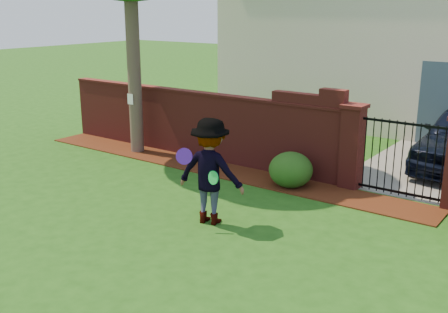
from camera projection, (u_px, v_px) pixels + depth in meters
The scene contains 12 objects.
ground at pixel (146, 219), 10.19m from camera, with size 80.00×80.00×0.01m, color #1E4D13.
mulch_bed at pixel (212, 168), 13.32m from camera, with size 11.10×1.08×0.03m, color #3B180A.
brick_wall at pixel (195, 122), 14.19m from camera, with size 8.70×0.31×2.16m.
pillar_left at pixel (352, 146), 11.68m from camera, with size 0.50×0.50×1.88m.
iron_gate at pixel (402, 159), 11.08m from camera, with size 1.78×0.03×1.60m.
driveway at pixel (448, 156), 14.42m from camera, with size 3.20×8.00×0.01m, color gray.
house at pixel (412, 29), 18.09m from camera, with size 12.40×6.40×6.30m.
paper_notice at pixel (130, 99), 14.32m from camera, with size 0.20×0.01×0.28m, color white.
shrub_left at pixel (291, 170), 11.87m from camera, with size 0.98×0.98×0.80m, color #164615.
man at pixel (209, 172), 9.75m from camera, with size 1.28×0.74×1.98m, color gray.
frisbee_purple at pixel (184, 156), 9.54m from camera, with size 0.30×0.30×0.03m, color #561BA9.
frisbee_green at pixel (213, 178), 9.45m from camera, with size 0.25×0.25×0.02m, color green.
Camera 1 is at (6.79, -6.78, 3.91)m, focal length 42.93 mm.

